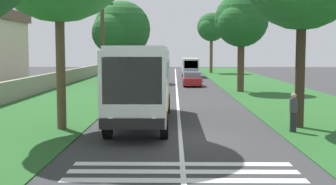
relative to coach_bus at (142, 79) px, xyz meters
name	(u,v)px	position (x,y,z in m)	size (l,w,h in m)	color
ground	(180,138)	(-3.76, -1.80, -2.15)	(160.00, 160.00, 0.00)	#333335
grass_verge_left	(67,98)	(11.24, 6.40, -2.13)	(120.00, 8.00, 0.04)	#235623
grass_verge_right	(288,99)	(11.24, -10.00, -2.13)	(120.00, 8.00, 0.04)	#235623
centre_line	(177,99)	(11.24, -1.80, -2.14)	(110.00, 0.16, 0.01)	silver
coach_bus	(142,79)	(0.00, 0.00, 0.00)	(11.16, 2.62, 3.73)	white
trailing_car_0	(153,83)	(17.55, 0.29, -1.48)	(4.30, 1.78, 1.43)	navy
trailing_car_1	(192,79)	(23.14, -3.34, -1.48)	(4.30, 1.78, 1.43)	#B21E1E
trailing_car_2	(191,75)	(30.97, -3.51, -1.48)	(4.30, 1.78, 1.43)	gray
trailing_minibus_0	(190,66)	(38.74, -3.74, -0.60)	(6.00, 2.14, 2.53)	silver
roadside_tree_left_2	(120,31)	(28.94, 4.47, 3.61)	(7.74, 6.33, 9.06)	brown
roadside_tree_right_0	(211,28)	(49.14, -7.29, 4.94)	(5.15, 4.47, 9.42)	brown
roadside_tree_right_2	(240,22)	(16.70, -7.15, 3.84)	(5.22, 4.58, 8.38)	#4C3826
utility_pole	(103,48)	(7.00, 3.03, 1.56)	(0.24, 1.40, 7.06)	#473828
roadside_wall	(41,83)	(16.24, 9.80, -1.39)	(70.00, 0.40, 1.43)	gray
pedestrian	(293,112)	(-2.58, -6.69, -1.24)	(0.34, 0.34, 1.69)	#26262D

